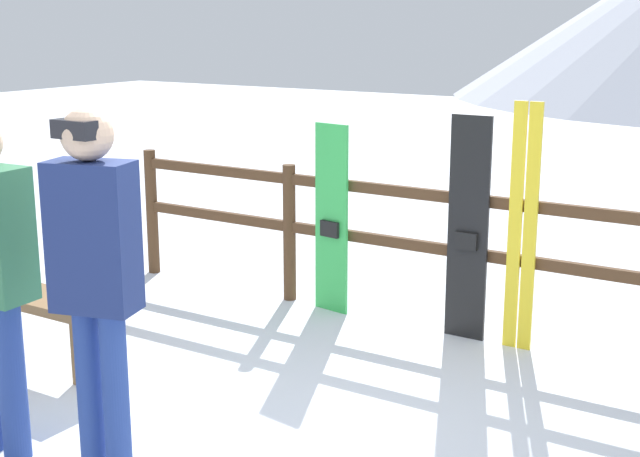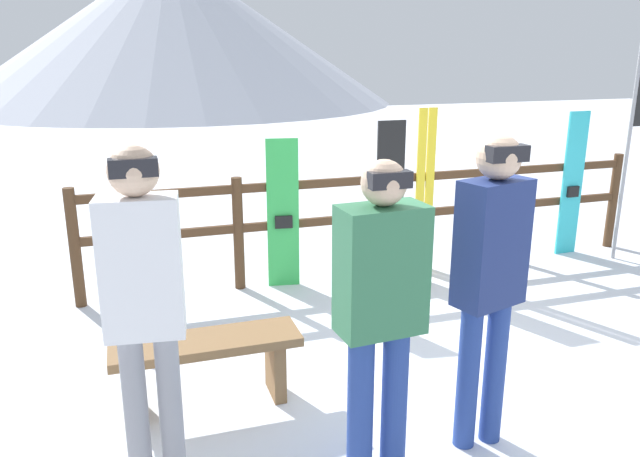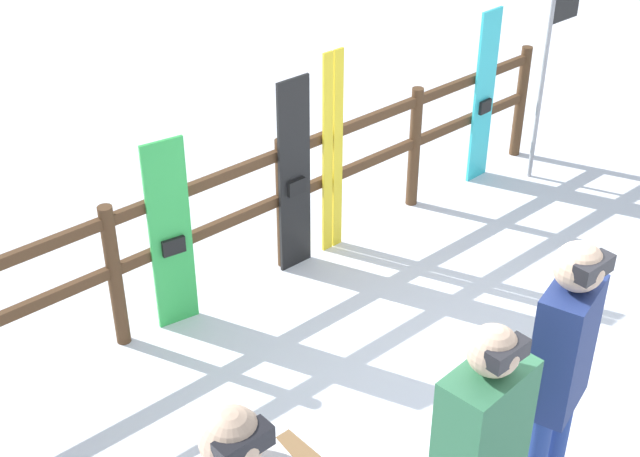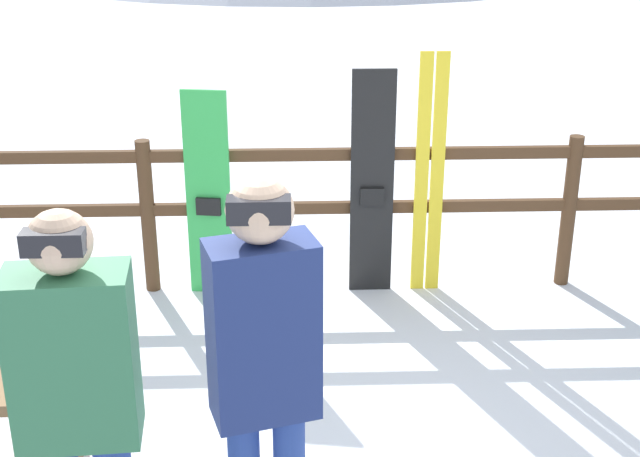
# 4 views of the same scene
# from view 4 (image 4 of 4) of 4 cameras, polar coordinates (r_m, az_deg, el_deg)

# --- Properties ---
(fence) EXTENTS (5.92, 0.10, 1.09)m
(fence) POSITION_cam_4_polar(r_m,az_deg,el_deg) (6.10, 2.59, 1.89)
(fence) COLOR #4C331E
(fence) RESTS_ON ground
(person_navy) EXTENTS (0.43, 0.31, 1.82)m
(person_navy) POSITION_cam_4_polar(r_m,az_deg,el_deg) (3.31, -3.60, -8.74)
(person_navy) COLOR navy
(person_navy) RESTS_ON ground
(person_plaid_green) EXTENTS (0.45, 0.27, 1.74)m
(person_plaid_green) POSITION_cam_4_polar(r_m,az_deg,el_deg) (3.39, -15.23, -10.36)
(person_plaid_green) COLOR navy
(person_plaid_green) RESTS_ON ground
(snowboard_green) EXTENTS (0.30, 0.09, 1.44)m
(snowboard_green) POSITION_cam_4_polar(r_m,az_deg,el_deg) (6.04, -7.17, 2.09)
(snowboard_green) COLOR green
(snowboard_green) RESTS_ON ground
(snowboard_black_stripe) EXTENTS (0.29, 0.05, 1.57)m
(snowboard_black_stripe) POSITION_cam_4_polar(r_m,az_deg,el_deg) (6.01, 3.35, 2.80)
(snowboard_black_stripe) COLOR black
(snowboard_black_stripe) RESTS_ON ground
(ski_pair_yellow) EXTENTS (0.20, 0.02, 1.68)m
(ski_pair_yellow) POSITION_cam_4_polar(r_m,az_deg,el_deg) (6.04, 7.02, 3.37)
(ski_pair_yellow) COLOR yellow
(ski_pair_yellow) RESTS_ON ground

